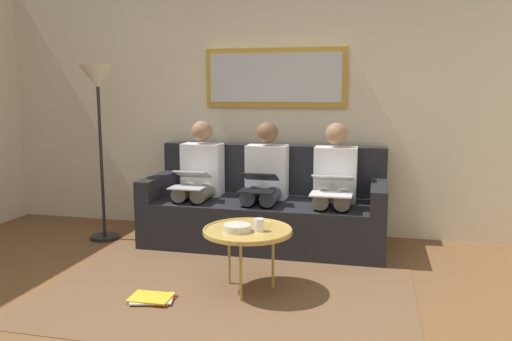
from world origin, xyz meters
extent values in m
cube|color=beige|center=(0.00, -2.60, 1.30)|extent=(6.00, 0.12, 2.60)
cube|color=brown|center=(0.00, -0.85, 0.00)|extent=(2.60, 1.80, 0.01)
cube|color=black|center=(0.00, -2.05, 0.21)|extent=(2.20, 0.90, 0.42)
cube|color=black|center=(0.00, -2.40, 0.66)|extent=(2.20, 0.20, 0.48)
cube|color=black|center=(-1.03, -2.05, 0.52)|extent=(0.14, 0.90, 0.20)
cube|color=black|center=(1.03, -2.05, 0.52)|extent=(0.14, 0.90, 0.20)
cube|color=#B7892D|center=(0.00, -2.51, 1.55)|extent=(1.41, 0.04, 0.57)
cube|color=#B2B7BC|center=(0.00, -2.48, 1.55)|extent=(1.31, 0.01, 0.47)
cylinder|color=tan|center=(-0.13, -0.90, 0.44)|extent=(0.64, 0.64, 0.03)
torus|color=tan|center=(-0.13, -0.90, 0.45)|extent=(0.64, 0.64, 0.02)
cylinder|color=#B28E42|center=(-0.13, -0.71, 0.21)|extent=(0.02, 0.02, 0.43)
cylinder|color=#B28E42|center=(-0.29, -1.00, 0.21)|extent=(0.02, 0.02, 0.43)
cylinder|color=#B28E42|center=(0.04, -1.00, 0.21)|extent=(0.02, 0.02, 0.43)
cylinder|color=silver|center=(-0.22, -0.88, 0.50)|extent=(0.07, 0.07, 0.09)
cylinder|color=beige|center=(-0.07, -0.83, 0.48)|extent=(0.19, 0.19, 0.05)
cube|color=silver|center=(-0.64, -2.15, 0.67)|extent=(0.38, 0.22, 0.50)
sphere|color=#997051|center=(-0.64, -2.15, 1.04)|extent=(0.20, 0.20, 0.20)
cylinder|color=gray|center=(-0.73, -1.94, 0.49)|extent=(0.14, 0.42, 0.14)
cylinder|color=gray|center=(-0.55, -1.94, 0.49)|extent=(0.14, 0.42, 0.14)
cylinder|color=gray|center=(-0.73, -1.73, 0.21)|extent=(0.11, 0.11, 0.42)
cylinder|color=gray|center=(-0.55, -1.73, 0.21)|extent=(0.11, 0.11, 0.42)
cube|color=white|center=(-0.64, -1.73, 0.57)|extent=(0.35, 0.23, 0.01)
cube|color=white|center=(-0.64, -1.88, 0.68)|extent=(0.35, 0.22, 0.08)
cube|color=#A5C6EA|center=(-0.64, -1.88, 0.69)|extent=(0.31, 0.20, 0.06)
cube|color=silver|center=(0.00, -2.15, 0.67)|extent=(0.38, 0.22, 0.50)
sphere|color=brown|center=(0.00, -2.15, 1.04)|extent=(0.20, 0.20, 0.20)
cylinder|color=#384256|center=(-0.09, -1.94, 0.49)|extent=(0.14, 0.42, 0.14)
cylinder|color=#384256|center=(0.09, -1.94, 0.49)|extent=(0.14, 0.42, 0.14)
cylinder|color=#384256|center=(-0.09, -1.73, 0.21)|extent=(0.11, 0.11, 0.42)
cylinder|color=#384256|center=(0.09, -1.73, 0.21)|extent=(0.11, 0.11, 0.42)
cube|color=black|center=(0.00, -1.73, 0.57)|extent=(0.31, 0.21, 0.01)
cube|color=black|center=(0.00, -1.87, 0.67)|extent=(0.31, 0.19, 0.09)
cube|color=#A5C6EA|center=(0.00, -1.87, 0.67)|extent=(0.28, 0.17, 0.08)
cube|color=silver|center=(0.64, -2.15, 0.67)|extent=(0.38, 0.22, 0.50)
sphere|color=#997051|center=(0.64, -2.15, 1.04)|extent=(0.20, 0.20, 0.20)
cylinder|color=gray|center=(0.55, -1.94, 0.49)|extent=(0.14, 0.42, 0.14)
cylinder|color=gray|center=(0.73, -1.94, 0.49)|extent=(0.14, 0.42, 0.14)
cylinder|color=gray|center=(0.55, -1.73, 0.21)|extent=(0.11, 0.11, 0.42)
cylinder|color=gray|center=(0.73, -1.73, 0.21)|extent=(0.11, 0.11, 0.42)
cube|color=silver|center=(0.64, -1.73, 0.57)|extent=(0.31, 0.20, 0.01)
cube|color=silver|center=(0.64, -1.87, 0.67)|extent=(0.31, 0.19, 0.09)
cube|color=#A5C6EA|center=(0.64, -1.87, 0.67)|extent=(0.28, 0.17, 0.07)
cube|color=red|center=(0.46, -0.58, 0.01)|extent=(0.28, 0.20, 0.01)
cube|color=white|center=(0.46, -0.57, 0.02)|extent=(0.32, 0.27, 0.01)
cube|color=yellow|center=(0.47, -0.56, 0.03)|extent=(0.29, 0.21, 0.01)
cylinder|color=black|center=(1.55, -1.85, 0.01)|extent=(0.28, 0.28, 0.03)
cylinder|color=black|center=(1.55, -1.85, 0.75)|extent=(0.03, 0.03, 1.50)
cone|color=beige|center=(1.55, -1.85, 1.55)|extent=(0.32, 0.32, 0.22)
camera|label=1|loc=(-0.99, 2.48, 1.42)|focal=35.76mm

